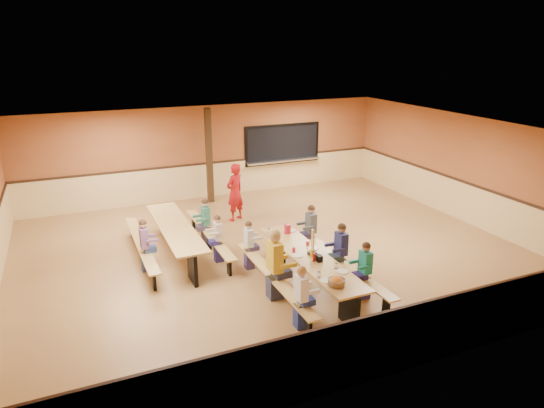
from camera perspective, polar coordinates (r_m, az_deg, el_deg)
name	(u,v)px	position (r m, az deg, el deg)	size (l,w,h in m)	color
ground	(270,252)	(12.00, -0.21, -5.66)	(12.00, 12.00, 0.00)	olive
room_envelope	(270,226)	(11.74, -0.22, -2.59)	(12.04, 10.04, 3.02)	#9A552C
kitchen_pass_through	(283,146)	(16.88, 1.26, 6.86)	(2.78, 0.28, 1.38)	black
structural_post	(209,156)	(15.42, -7.41, 5.61)	(0.18, 0.18, 3.00)	black
cafeteria_table_main	(310,265)	(10.17, 4.44, -7.17)	(1.91, 3.70, 0.74)	tan
cafeteria_table_second	(176,234)	(11.91, -11.27, -3.50)	(1.91, 3.70, 0.74)	tan
seated_child_white_left	(301,297)	(8.82, 3.43, -10.92)	(0.36, 0.30, 1.20)	white
seated_adult_yellow	(275,265)	(9.69, 0.33, -7.18)	(0.48, 0.40, 1.45)	gold
seated_child_grey_left	(249,245)	(10.98, -2.73, -4.90)	(0.33, 0.27, 1.12)	silver
seated_child_teal_right	(365,271)	(9.92, 10.86, -7.71)	(0.36, 0.29, 1.19)	#1B8879
seated_child_navy_right	(341,252)	(10.60, 8.09, -5.56)	(0.39, 0.32, 1.26)	navy
seated_child_char_right	(311,230)	(11.71, 4.58, -3.09)	(0.38, 0.31, 1.23)	#4F5459
seated_child_purple_sec	(145,246)	(11.22, -14.75, -4.78)	(0.37, 0.30, 1.20)	#794F7B
seated_child_green_sec	(206,223)	(12.28, -7.79, -2.21)	(0.37, 0.30, 1.21)	#316F59
seated_child_tan_sec	(218,239)	(11.38, -6.36, -4.11)	(0.33, 0.27, 1.13)	#C7B09E
standing_woman	(235,192)	(13.88, -4.39, 1.41)	(0.61, 0.40, 1.68)	#B21416
punch_pitcher	(287,229)	(11.13, 1.83, -2.93)	(0.16, 0.16, 0.22)	red
chip_bowl	(336,282)	(8.94, 7.60, -9.04)	(0.32, 0.32, 0.15)	orange
napkin_dispenser	(319,258)	(9.82, 5.56, -6.37)	(0.10, 0.14, 0.13)	black
condiment_mustard	(312,253)	(9.97, 4.68, -5.81)	(0.06, 0.06, 0.17)	yellow
condiment_ketchup	(314,257)	(9.81, 4.95, -6.27)	(0.06, 0.06, 0.17)	#B2140F
table_paddle	(312,249)	(10.06, 4.78, -5.26)	(0.16, 0.16, 0.56)	black
place_settings	(310,253)	(10.05, 4.48, -5.79)	(0.65, 3.30, 0.11)	beige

